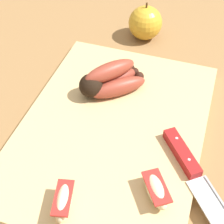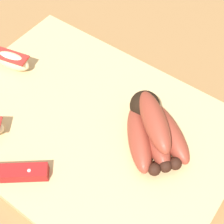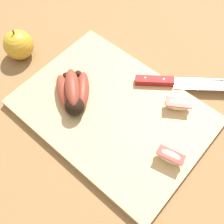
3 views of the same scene
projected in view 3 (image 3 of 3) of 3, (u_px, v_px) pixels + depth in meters
name	position (u px, v px, depth m)	size (l,w,h in m)	color
ground_plane	(119.00, 111.00, 0.71)	(6.00, 6.00, 0.00)	olive
cutting_board	(113.00, 112.00, 0.70)	(0.46, 0.33, 0.02)	tan
banana_bunch	(73.00, 93.00, 0.69)	(0.14, 0.13, 0.06)	black
chefs_knife	(173.00, 82.00, 0.73)	(0.24, 0.20, 0.02)	silver
apple_wedge_near	(178.00, 104.00, 0.68)	(0.07, 0.06, 0.03)	beige
apple_wedge_middle	(170.00, 157.00, 0.61)	(0.07, 0.04, 0.04)	beige
whole_apple	(19.00, 45.00, 0.77)	(0.08, 0.08, 0.09)	gold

